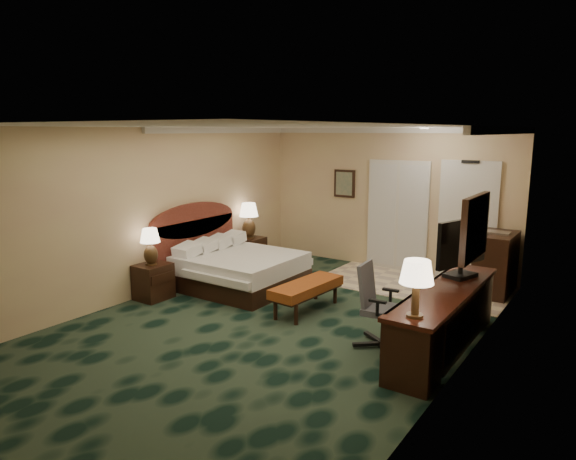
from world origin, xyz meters
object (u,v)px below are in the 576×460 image
Objects in this scene: bed_bench at (307,297)px; tv at (462,248)px; lamp_near at (150,247)px; desk_chair at (384,307)px; bed at (241,271)px; nightstand_near at (153,282)px; desk at (444,320)px; nightstand_far at (251,252)px; lamp_far at (249,221)px; minibar at (495,264)px.

bed_bench is 1.33× the size of tv.
desk_chair is at bearing 5.45° from lamp_near.
bed is 1.75× the size of desk_chair.
nightstand_near is 0.58× the size of tv.
nightstand_near is at bearing -171.36° from desk.
desk_chair is at bearing -16.87° from bed.
nightstand_near is at bearing -145.08° from tv.
tv is (4.43, -1.19, 0.87)m from nightstand_far.
lamp_far is 0.53× the size of bed_bench.
lamp_far is 0.26× the size of desk.
desk_chair reaches higher than bed.
bed is at bearing 157.84° from desk_chair.
bed_bench is at bearing -34.72° from nightstand_far.
desk reaches higher than bed.
desk_chair is at bearing -152.15° from desk.
nightstand_far is 4.52m from minibar.
bed is 1.86× the size of tv.
bed_bench is at bearing -34.09° from lamp_far.
bed is at bearing 59.37° from lamp_near.
nightstand_near is 4.50m from desk.
bed_bench is at bearing 153.88° from desk_chair.
lamp_near is 0.56× the size of desk_chair.
bed is at bearing -160.64° from tv.
tv is at bearing 91.86° from desk.
desk is at bearing 22.55° from desk_chair.
desk_chair is (3.80, -2.17, 0.25)m from nightstand_far.
minibar is at bearing 10.80° from lamp_far.
desk is at bearing -22.39° from nightstand_far.
desk is (4.44, 0.70, -0.47)m from lamp_near.
lamp_far is at bearing 145.34° from desk_chair.
desk is (4.45, 0.68, 0.10)m from nightstand_near.
bed_bench is 2.33m from tv.
desk_chair is at bearing -101.98° from minibar.
lamp_near reaches higher than nightstand_near.
nightstand_near is at bearing 179.73° from desk_chair.
desk_chair is (-0.65, -0.34, 0.14)m from desk.
nightstand_far is 0.21× the size of desk.
desk_chair is (1.47, -0.56, 0.30)m from bed_bench.
desk_chair is 3.07m from minibar.
nightstand_near is at bearing -121.52° from bed.
tv reaches higher than desk.
nightstand_far is 2.60m from lamp_near.
bed is 1.40× the size of bed_bench.
lamp_far is (-0.02, 2.49, 0.62)m from nightstand_near.
bed is 1.47m from nightstand_far.
minibar is (3.67, 2.08, 0.22)m from bed.
nightstand_near is 0.97× the size of lamp_near.
minibar is at bearing 10.56° from nightstand_far.
lamp_near is at bearing -142.77° from minibar.
lamp_far is at bearing 150.16° from bed_bench.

